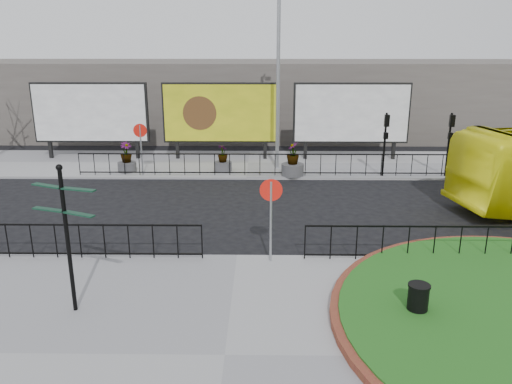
{
  "coord_description": "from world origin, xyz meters",
  "views": [
    {
      "loc": [
        0.75,
        -13.77,
        6.22
      ],
      "look_at": [
        0.55,
        1.83,
        1.54
      ],
      "focal_mm": 35.0,
      "sensor_mm": 36.0,
      "label": 1
    }
  ],
  "objects_px": {
    "fingerpost_sign": "(66,225)",
    "planter_b": "(223,162)",
    "lamp_post": "(278,73)",
    "litter_bin": "(418,301)",
    "planter_c": "(293,164)",
    "billboard_mid": "(220,113)",
    "planter_a": "(127,160)"
  },
  "relations": [
    {
      "from": "fingerpost_sign",
      "to": "planter_b",
      "type": "relative_size",
      "value": 2.71
    },
    {
      "from": "lamp_post",
      "to": "fingerpost_sign",
      "type": "bearing_deg",
      "value": -110.04
    },
    {
      "from": "planter_b",
      "to": "litter_bin",
      "type": "bearing_deg",
      "value": -68.02
    },
    {
      "from": "lamp_post",
      "to": "planter_c",
      "type": "height_order",
      "value": "lamp_post"
    },
    {
      "from": "planter_b",
      "to": "planter_c",
      "type": "bearing_deg",
      "value": -13.33
    },
    {
      "from": "billboard_mid",
      "to": "fingerpost_sign",
      "type": "xyz_separation_m",
      "value": [
        -2.19,
        -16.22,
        -0.33
      ]
    },
    {
      "from": "litter_bin",
      "to": "planter_c",
      "type": "xyz_separation_m",
      "value": [
        -2.13,
        12.9,
        0.15
      ]
    },
    {
      "from": "planter_c",
      "to": "lamp_post",
      "type": "bearing_deg",
      "value": 113.41
    },
    {
      "from": "lamp_post",
      "to": "fingerpost_sign",
      "type": "distance_m",
      "value": 15.38
    },
    {
      "from": "planter_a",
      "to": "planter_b",
      "type": "xyz_separation_m",
      "value": [
        4.72,
        0.18,
        -0.1
      ]
    },
    {
      "from": "litter_bin",
      "to": "planter_c",
      "type": "height_order",
      "value": "planter_c"
    },
    {
      "from": "billboard_mid",
      "to": "planter_c",
      "type": "height_order",
      "value": "billboard_mid"
    },
    {
      "from": "planter_a",
      "to": "fingerpost_sign",
      "type": "bearing_deg",
      "value": -80.48
    },
    {
      "from": "fingerpost_sign",
      "to": "planter_a",
      "type": "bearing_deg",
      "value": 123.28
    },
    {
      "from": "fingerpost_sign",
      "to": "lamp_post",
      "type": "bearing_deg",
      "value": 93.72
    },
    {
      "from": "billboard_mid",
      "to": "planter_b",
      "type": "relative_size",
      "value": 4.71
    },
    {
      "from": "lamp_post",
      "to": "litter_bin",
      "type": "height_order",
      "value": "lamp_post"
    },
    {
      "from": "billboard_mid",
      "to": "planter_b",
      "type": "distance_m",
      "value": 3.43
    },
    {
      "from": "planter_a",
      "to": "planter_b",
      "type": "height_order",
      "value": "planter_a"
    },
    {
      "from": "fingerpost_sign",
      "to": "litter_bin",
      "type": "relative_size",
      "value": 4.24
    },
    {
      "from": "planter_a",
      "to": "lamp_post",
      "type": "bearing_deg",
      "value": 7.44
    },
    {
      "from": "planter_a",
      "to": "planter_c",
      "type": "height_order",
      "value": "planter_c"
    },
    {
      "from": "litter_bin",
      "to": "planter_b",
      "type": "relative_size",
      "value": 0.64
    },
    {
      "from": "planter_b",
      "to": "planter_c",
      "type": "relative_size",
      "value": 0.82
    },
    {
      "from": "planter_b",
      "to": "lamp_post",
      "type": "bearing_deg",
      "value": 16.35
    },
    {
      "from": "lamp_post",
      "to": "planter_c",
      "type": "xyz_separation_m",
      "value": [
        0.69,
        -1.6,
        -4.13
      ]
    },
    {
      "from": "planter_a",
      "to": "litter_bin",
      "type": "bearing_deg",
      "value": -52.86
    },
    {
      "from": "planter_a",
      "to": "planter_b",
      "type": "relative_size",
      "value": 1.11
    },
    {
      "from": "lamp_post",
      "to": "planter_c",
      "type": "bearing_deg",
      "value": -66.59
    },
    {
      "from": "lamp_post",
      "to": "planter_c",
      "type": "distance_m",
      "value": 4.49
    },
    {
      "from": "billboard_mid",
      "to": "litter_bin",
      "type": "bearing_deg",
      "value": -70.51
    },
    {
      "from": "billboard_mid",
      "to": "lamp_post",
      "type": "relative_size",
      "value": 0.67
    }
  ]
}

